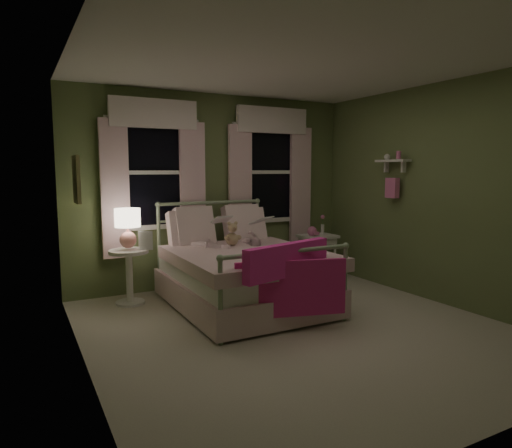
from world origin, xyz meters
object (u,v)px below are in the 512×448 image
teddy_bear (232,236)px  nightstand_right (318,242)px  child_right (247,224)px  bed (242,273)px  table_lamp (128,224)px  nightstand_left (129,269)px  child_left (206,222)px

teddy_bear → nightstand_right: bearing=13.9°
child_right → teddy_bear: (-0.28, -0.16, -0.11)m
bed → nightstand_right: size_ratio=3.18×
teddy_bear → nightstand_right: 1.60m
table_lamp → bed: bearing=-30.6°
bed → teddy_bear: bearing=90.0°
teddy_bear → bed: bearing=-90.0°
bed → nightstand_left: size_ratio=3.13×
teddy_bear → table_lamp: (-1.15, 0.42, 0.16)m
child_left → child_right: 0.56m
bed → teddy_bear: 0.49m
teddy_bear → table_lamp: table_lamp is taller
child_right → nightstand_right: 1.33m
child_left → bed: bearing=97.5°
bed → child_left: bearing=123.6°
child_left → nightstand_right: (1.82, 0.22, -0.40)m
bed → child_right: child_right is taller
child_left → nightstand_left: (-0.87, 0.26, -0.54)m
nightstand_right → nightstand_left: bearing=179.2°
bed → teddy_bear: bed is taller
child_right → table_lamp: child_right is taller
nightstand_left → table_lamp: size_ratio=1.39×
child_left → table_lamp: 0.91m
child_left → child_right: child_left is taller
teddy_bear → table_lamp: 1.23m
nightstand_left → table_lamp: table_lamp is taller
table_lamp → nightstand_right: table_lamp is taller
child_left → table_lamp: child_left is taller
teddy_bear → nightstand_left: 1.28m
nightstand_right → table_lamp: bearing=179.2°
child_right → nightstand_left: (-1.43, 0.26, -0.49)m
child_left → nightstand_right: size_ratio=1.20×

